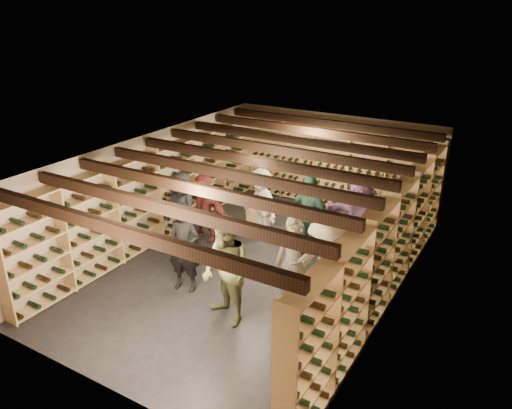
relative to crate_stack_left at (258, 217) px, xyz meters
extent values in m
plane|color=black|center=(0.86, -1.54, -0.34)|extent=(8.00, 8.00, 0.00)
cube|color=tan|center=(0.86, 2.46, 0.86)|extent=(5.50, 0.02, 2.40)
cube|color=tan|center=(0.86, -5.54, 0.86)|extent=(5.50, 0.02, 2.40)
cube|color=tan|center=(-1.89, -1.54, 0.86)|extent=(0.02, 8.00, 2.40)
cube|color=tan|center=(3.61, -1.54, 0.86)|extent=(0.02, 8.00, 2.40)
cube|color=beige|center=(0.86, -1.54, 2.06)|extent=(5.50, 8.00, 0.01)
cube|color=black|center=(0.86, -5.04, 1.92)|extent=(5.40, 0.12, 0.18)
cube|color=black|center=(0.86, -4.16, 1.92)|extent=(5.40, 0.12, 0.18)
cube|color=black|center=(0.86, -3.29, 1.92)|extent=(5.40, 0.12, 0.18)
cube|color=black|center=(0.86, -2.41, 1.92)|extent=(5.40, 0.12, 0.18)
cube|color=black|center=(0.86, -1.54, 1.92)|extent=(5.40, 0.12, 0.18)
cube|color=black|center=(0.86, -0.66, 1.92)|extent=(5.40, 0.12, 0.18)
cube|color=black|center=(0.86, 0.21, 1.92)|extent=(5.40, 0.12, 0.18)
cube|color=black|center=(0.86, 1.09, 1.92)|extent=(5.40, 0.12, 0.18)
cube|color=black|center=(0.86, 1.96, 1.92)|extent=(5.40, 0.12, 0.18)
cube|color=tan|center=(-1.71, -1.54, 0.73)|extent=(0.32, 7.50, 2.15)
cube|color=tan|center=(3.43, -1.54, 0.73)|extent=(0.32, 7.50, 2.15)
cube|color=tan|center=(0.86, 2.29, 0.73)|extent=(4.70, 0.30, 2.15)
cube|color=tan|center=(0.00, 0.00, -0.25)|extent=(0.58, 0.47, 0.17)
cube|color=tan|center=(0.00, 0.00, -0.08)|extent=(0.58, 0.47, 0.17)
cube|color=tan|center=(0.00, 0.00, 0.09)|extent=(0.58, 0.47, 0.17)
cube|color=tan|center=(0.00, 0.00, 0.26)|extent=(0.58, 0.47, 0.17)
cube|color=tan|center=(1.05, 0.57, -0.25)|extent=(0.56, 0.43, 0.17)
cube|color=tan|center=(1.05, 0.57, -0.08)|extent=(0.56, 0.43, 0.17)
cube|color=tan|center=(1.05, 0.57, 0.09)|extent=(0.56, 0.43, 0.17)
cube|color=tan|center=(1.71, 1.02, -0.25)|extent=(0.59, 0.50, 0.17)
imported|color=black|center=(-0.96, -1.58, 0.53)|extent=(0.96, 0.75, 1.73)
imported|color=black|center=(0.13, -2.90, 0.51)|extent=(0.70, 0.54, 1.70)
imported|color=brown|center=(1.35, -3.34, 0.60)|extent=(1.13, 1.02, 1.89)
imported|color=beige|center=(2.65, -2.28, 0.56)|extent=(1.25, 0.85, 1.79)
imported|color=#10677C|center=(3.04, -2.78, 0.46)|extent=(0.98, 0.51, 1.60)
imported|color=maroon|center=(-0.85, -0.96, 0.43)|extent=(1.47, 0.62, 1.53)
imported|color=gray|center=(2.12, -2.43, 0.53)|extent=(0.72, 0.58, 1.73)
imported|color=#B2ADA1|center=(0.23, -0.29, 0.48)|extent=(1.21, 0.96, 1.64)
imported|color=#2A5342|center=(1.50, -0.48, 0.55)|extent=(1.12, 0.70, 1.78)
imported|color=#784D7C|center=(2.49, -0.24, 0.59)|extent=(1.74, 0.59, 1.87)
imported|color=#35363A|center=(3.04, -0.24, 0.50)|extent=(0.93, 0.73, 1.68)
camera|label=1|loc=(5.39, -9.20, 4.72)|focal=35.00mm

